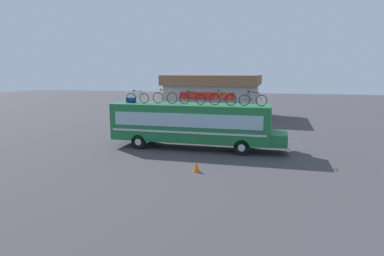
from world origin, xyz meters
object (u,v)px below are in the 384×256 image
(bus, at_px, (193,123))
(rooftop_bicycle_3, at_px, (192,99))
(rooftop_bicycle_2, at_px, (165,97))
(rooftop_bicycle_5, at_px, (253,100))
(traffic_cone, at_px, (196,167))
(rooftop_bicycle_4, at_px, (223,99))
(rooftop_bicycle_1, at_px, (138,97))
(luggage_bag_1, at_px, (131,100))

(bus, distance_m, rooftop_bicycle_3, 1.61)
(bus, relative_size, rooftop_bicycle_2, 6.68)
(rooftop_bicycle_5, relative_size, traffic_cone, 3.34)
(rooftop_bicycle_4, bearing_deg, traffic_cone, -95.80)
(rooftop_bicycle_1, xyz_separation_m, rooftop_bicycle_2, (1.91, 0.14, 0.03))
(traffic_cone, bearing_deg, luggage_bag_1, 138.41)
(luggage_bag_1, xyz_separation_m, traffic_cone, (5.93, -5.27, -2.85))
(rooftop_bicycle_3, height_order, traffic_cone, rooftop_bicycle_3)
(rooftop_bicycle_2, bearing_deg, luggage_bag_1, 177.69)
(rooftop_bicycle_1, distance_m, rooftop_bicycle_2, 1.91)
(rooftop_bicycle_1, bearing_deg, rooftop_bicycle_5, -0.44)
(rooftop_bicycle_4, distance_m, traffic_cone, 5.78)
(rooftop_bicycle_1, height_order, rooftop_bicycle_4, rooftop_bicycle_4)
(rooftop_bicycle_2, height_order, rooftop_bicycle_3, rooftop_bicycle_2)
(luggage_bag_1, height_order, rooftop_bicycle_4, rooftop_bicycle_4)
(rooftop_bicycle_5, bearing_deg, rooftop_bicycle_2, 178.05)
(bus, distance_m, luggage_bag_1, 4.65)
(luggage_bag_1, xyz_separation_m, rooftop_bicycle_3, (4.44, -0.30, 0.20))
(rooftop_bicycle_1, bearing_deg, luggage_bag_1, 158.15)
(traffic_cone, bearing_deg, rooftop_bicycle_2, 123.61)
(bus, bearing_deg, rooftop_bicycle_5, -2.18)
(bus, xyz_separation_m, rooftop_bicycle_3, (0.01, -0.15, 1.61))
(rooftop_bicycle_4, bearing_deg, rooftop_bicycle_1, 178.51)
(traffic_cone, bearing_deg, rooftop_bicycle_5, 64.63)
(luggage_bag_1, bearing_deg, rooftop_bicycle_1, -21.85)
(bus, relative_size, rooftop_bicycle_5, 6.61)
(rooftop_bicycle_2, height_order, traffic_cone, rooftop_bicycle_2)
(bus, relative_size, rooftop_bicycle_1, 7.12)
(traffic_cone, bearing_deg, rooftop_bicycle_1, 136.72)
(rooftop_bicycle_4, xyz_separation_m, traffic_cone, (-0.50, -4.88, -3.07))
(rooftop_bicycle_5, bearing_deg, rooftop_bicycle_4, -177.15)
(rooftop_bicycle_5, distance_m, traffic_cone, 6.29)
(luggage_bag_1, relative_size, rooftop_bicycle_3, 0.32)
(rooftop_bicycle_2, bearing_deg, rooftop_bicycle_5, -1.95)
(bus, height_order, rooftop_bicycle_5, rooftop_bicycle_5)
(luggage_bag_1, xyz_separation_m, rooftop_bicycle_1, (0.60, -0.24, 0.19))
(bus, height_order, rooftop_bicycle_3, rooftop_bicycle_3)
(rooftop_bicycle_1, relative_size, rooftop_bicycle_4, 0.94)
(bus, relative_size, luggage_bag_1, 20.62)
(rooftop_bicycle_4, xyz_separation_m, rooftop_bicycle_5, (1.86, 0.09, -0.01))
(bus, xyz_separation_m, traffic_cone, (1.51, -5.12, -1.44))
(traffic_cone, bearing_deg, rooftop_bicycle_4, 84.20)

